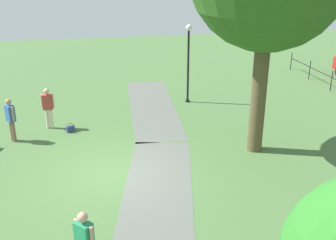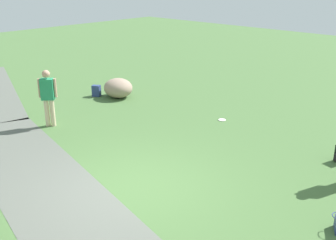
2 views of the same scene
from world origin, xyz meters
name	(u,v)px [view 1 (image 1 of 2)]	position (x,y,z in m)	size (l,w,h in m)	color
ground_plane	(115,174)	(0.00, 0.00, 0.00)	(48.00, 48.00, 0.00)	#486B39
footpath_segment_near	(152,106)	(-6.01, 2.14, 0.00)	(8.11, 2.49, 0.01)	#5C5F57
footpath_segment_mid	(157,203)	(1.89, 1.03, 0.00)	(8.24, 3.67, 0.01)	#5C5F57
lamp_post	(188,55)	(-6.32, 3.88, 2.23)	(0.28, 0.28, 3.63)	black
woman_with_handbag	(48,105)	(-4.25, -2.28, 0.96)	(0.29, 0.52, 1.66)	beige
man_near_boulder	(11,117)	(-3.22, -3.52, 0.95)	(0.44, 0.40, 1.65)	brown
handbag_on_grass	(70,128)	(-3.70, -1.47, 0.14)	(0.37, 0.37, 0.31)	navy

